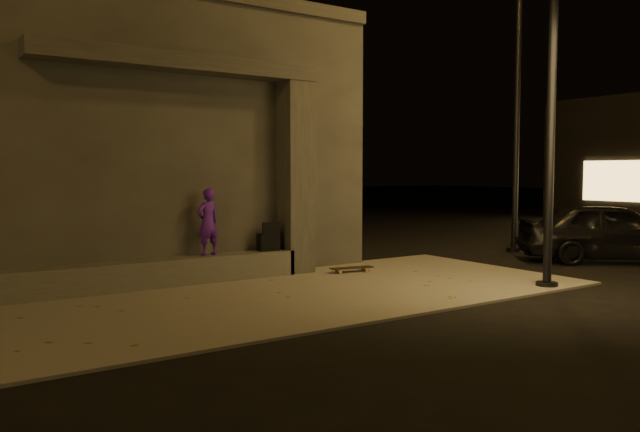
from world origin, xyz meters
TOP-DOWN VIEW (x-y plane):
  - ground at (0.00, 0.00)m, footprint 120.00×120.00m
  - sidewalk at (0.00, 2.00)m, footprint 11.00×4.40m
  - building at (-1.00, 6.49)m, footprint 9.00×5.10m
  - ledge at (-1.50, 3.75)m, footprint 6.00×0.55m
  - column at (1.70, 3.75)m, footprint 0.55×0.55m
  - canopy at (-0.50, 3.80)m, footprint 5.00×0.70m
  - skateboarder at (-0.10, 3.75)m, footprint 0.47×0.36m
  - backpack at (1.10, 3.75)m, footprint 0.41×0.29m
  - skateboard at (2.56, 3.10)m, footprint 0.87×0.36m
  - street_lamp_0 at (4.43, 0.13)m, footprint 0.36×0.36m
  - street_lamp_2 at (7.89, 3.60)m, footprint 0.36×0.36m
  - car_a at (8.25, 1.32)m, footprint 3.95×3.59m

SIDE VIEW (x-z plane):
  - ground at x=0.00m, z-range 0.00..0.00m
  - sidewalk at x=0.00m, z-range 0.00..0.04m
  - skateboard at x=2.56m, z-range 0.07..0.16m
  - ledge at x=-1.50m, z-range 0.04..0.49m
  - car_a at x=8.25m, z-range 0.00..1.30m
  - backpack at x=1.10m, z-range 0.41..0.94m
  - skateboarder at x=-0.10m, z-range 0.49..1.66m
  - column at x=1.70m, z-range 0.04..3.64m
  - building at x=-1.00m, z-range -0.01..5.22m
  - canopy at x=-0.50m, z-range 3.64..3.92m
  - street_lamp_0 at x=4.43m, z-range 0.49..7.86m
  - street_lamp_2 at x=7.89m, z-range 0.50..8.57m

